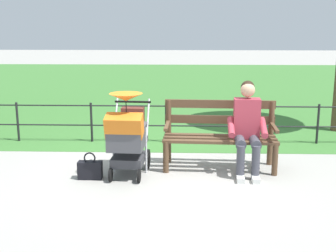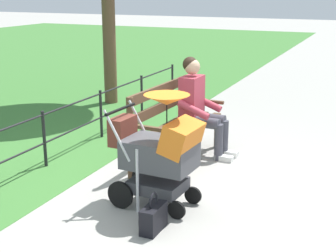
{
  "view_description": "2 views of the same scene",
  "coord_description": "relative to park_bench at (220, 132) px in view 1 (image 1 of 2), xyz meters",
  "views": [
    {
      "loc": [
        -0.28,
        6.03,
        2.03
      ],
      "look_at": [
        -0.08,
        0.04,
        0.64
      ],
      "focal_mm": 46.99,
      "sensor_mm": 36.0,
      "label": 1
    },
    {
      "loc": [
        4.54,
        2.17,
        2.12
      ],
      "look_at": [
        -0.18,
        0.1,
        0.64
      ],
      "focal_mm": 52.05,
      "sensor_mm": 36.0,
      "label": 2
    }
  ],
  "objects": [
    {
      "name": "ground_plane",
      "position": [
        0.82,
        0.12,
        -0.53
      ],
      "size": [
        60.0,
        60.0,
        0.0
      ],
      "primitive_type": "plane",
      "color": "#9E9B93"
    },
    {
      "name": "grass_lawn",
      "position": [
        0.82,
        -8.68,
        -0.52
      ],
      "size": [
        40.0,
        16.0,
        0.01
      ],
      "primitive_type": "cube",
      "color": "#3D7533",
      "rests_on": "ground"
    },
    {
      "name": "park_bench",
      "position": [
        0.0,
        0.0,
        0.0
      ],
      "size": [
        1.62,
        0.67,
        0.96
      ],
      "color": "brown",
      "rests_on": "ground"
    },
    {
      "name": "person_on_bench",
      "position": [
        -0.36,
        0.22,
        0.15
      ],
      "size": [
        0.55,
        0.74,
        1.28
      ],
      "color": "#42424C",
      "rests_on": "ground"
    },
    {
      "name": "stroller",
      "position": [
        1.27,
        0.41,
        0.07
      ],
      "size": [
        0.55,
        0.91,
        1.15
      ],
      "color": "black",
      "rests_on": "ground"
    },
    {
      "name": "handbag",
      "position": [
        1.77,
        0.57,
        -0.4
      ],
      "size": [
        0.32,
        0.14,
        0.37
      ],
      "color": "black",
      "rests_on": "ground"
    },
    {
      "name": "park_fence",
      "position": [
        0.54,
        -1.34,
        -0.1
      ],
      "size": [
        7.9,
        0.04,
        0.7
      ],
      "color": "black",
      "rests_on": "ground"
    }
  ]
}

